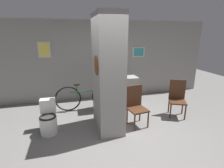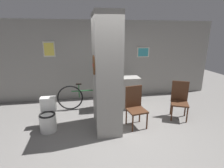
% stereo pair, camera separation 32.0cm
% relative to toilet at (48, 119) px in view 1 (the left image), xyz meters
% --- Properties ---
extents(ground_plane, '(14.00, 14.00, 0.00)m').
position_rel_toilet_xyz_m(ground_plane, '(1.44, -0.63, -0.31)').
color(ground_plane, slate).
extents(wall_back, '(8.00, 0.09, 2.60)m').
position_rel_toilet_xyz_m(wall_back, '(1.44, 2.00, 0.99)').
color(wall_back, gray).
rests_on(wall_back, ground_plane).
extents(pillar_center, '(0.58, 1.04, 2.60)m').
position_rel_toilet_xyz_m(pillar_center, '(1.35, -0.11, 0.99)').
color(pillar_center, gray).
rests_on(pillar_center, ground_plane).
extents(counter_shelf, '(1.28, 0.44, 0.94)m').
position_rel_toilet_xyz_m(counter_shelf, '(1.84, 0.95, 0.16)').
color(counter_shelf, gray).
rests_on(counter_shelf, ground_plane).
extents(toilet, '(0.38, 0.54, 0.73)m').
position_rel_toilet_xyz_m(toilet, '(0.00, 0.00, 0.00)').
color(toilet, white).
rests_on(toilet, ground_plane).
extents(chair_near_pillar, '(0.48, 0.48, 0.97)m').
position_rel_toilet_xyz_m(chair_near_pillar, '(2.04, -0.14, 0.21)').
color(chair_near_pillar, '#422616').
rests_on(chair_near_pillar, ground_plane).
extents(chair_by_doorway, '(0.56, 0.56, 0.97)m').
position_rel_toilet_xyz_m(chair_by_doorway, '(3.32, 0.06, 0.21)').
color(chair_by_doorway, '#422616').
rests_on(chair_by_doorway, ground_plane).
extents(bicycle, '(1.80, 0.42, 0.79)m').
position_rel_toilet_xyz_m(bicycle, '(0.98, 1.06, 0.07)').
color(bicycle, black).
rests_on(bicycle, ground_plane).
extents(bottle_tall, '(0.09, 0.09, 0.34)m').
position_rel_toilet_xyz_m(bottle_tall, '(1.81, 0.91, 0.75)').
color(bottle_tall, '#267233').
rests_on(bottle_tall, counter_shelf).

